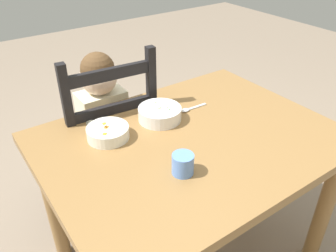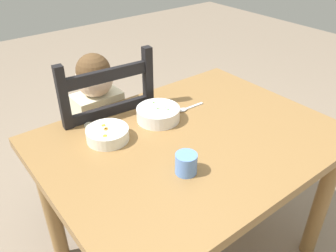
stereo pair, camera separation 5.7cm
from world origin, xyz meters
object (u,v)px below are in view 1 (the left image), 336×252
Objects in this scene: dining_chair at (108,145)px; spoon at (189,109)px; child_figure at (105,118)px; bowl_of_peas at (160,113)px; bowl_of_carrots at (108,132)px; drinking_cup at (183,164)px; dining_table at (190,159)px.

dining_chair is 7.12× the size of spoon.
spoon is at bearing -47.61° from child_figure.
bowl_of_carrots is at bearing 180.00° from bowl_of_peas.
bowl_of_carrots is 2.20× the size of drinking_cup.
dining_chair is at bearing 113.14° from bowl_of_peas.
dining_table is 0.35m from bowl_of_carrots.
dining_table is 1.17× the size of dining_chair.
dining_table is 6.27× the size of bowl_of_peas.
dining_chair is 5.95× the size of bowl_of_carrots.
bowl_of_peas is 2.44× the size of drinking_cup.
bowl_of_carrots is 0.35m from drinking_cup.
child_figure is (0.00, -0.00, 0.16)m from dining_chair.
spoon is at bearing -2.11° from bowl_of_peas.
dining_chair reaches higher than dining_table.
bowl_of_peas is at bearing 98.07° from dining_table.
drinking_cup is at bearing -130.73° from spoon.
bowl_of_peas is (-0.03, 0.18, 0.14)m from dining_table.
child_figure is 5.13× the size of bowl_of_peas.
child_figure is 0.34m from bowl_of_peas.
dining_chair reaches higher than child_figure.
drinking_cup is (0.11, -0.33, 0.01)m from bowl_of_carrots.
spoon is 0.44m from drinking_cup.
dining_chair is 0.49m from spoon.
bowl_of_peas is (0.13, -0.29, 0.29)m from dining_chair.
bowl_of_carrots reaches higher than dining_table.
dining_table is 0.23m from bowl_of_peas.
bowl_of_peas reaches higher than spoon.
dining_table is at bearing -125.29° from spoon.
drinking_cup reaches higher than bowl_of_peas.
bowl_of_carrots is (-0.27, 0.18, 0.13)m from dining_table.
drinking_cup is at bearing -136.14° from dining_table.
bowl_of_peas is 0.24m from bowl_of_carrots.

